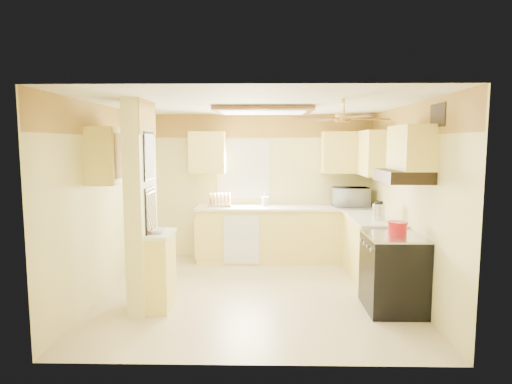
{
  "coord_description": "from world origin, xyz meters",
  "views": [
    {
      "loc": [
        0.12,
        -5.57,
        2.0
      ],
      "look_at": [
        0.0,
        0.35,
        1.33
      ],
      "focal_mm": 30.0,
      "sensor_mm": 36.0,
      "label": 1
    }
  ],
  "objects_px": {
    "microwave": "(351,197)",
    "dutch_oven": "(397,228)",
    "stove": "(393,272)",
    "kettle": "(379,211)",
    "bowl": "(156,231)"
  },
  "relations": [
    {
      "from": "dutch_oven",
      "to": "bowl",
      "type": "bearing_deg",
      "value": -178.27
    },
    {
      "from": "microwave",
      "to": "bowl",
      "type": "height_order",
      "value": "microwave"
    },
    {
      "from": "stove",
      "to": "kettle",
      "type": "height_order",
      "value": "kettle"
    },
    {
      "from": "stove",
      "to": "microwave",
      "type": "distance_m",
      "value": 2.24
    },
    {
      "from": "microwave",
      "to": "bowl",
      "type": "distance_m",
      "value": 3.52
    },
    {
      "from": "dutch_oven",
      "to": "kettle",
      "type": "xyz_separation_m",
      "value": [
        -0.0,
        0.84,
        0.07
      ]
    },
    {
      "from": "microwave",
      "to": "dutch_oven",
      "type": "relative_size",
      "value": 2.49
    },
    {
      "from": "dutch_oven",
      "to": "microwave",
      "type": "bearing_deg",
      "value": 93.6
    },
    {
      "from": "bowl",
      "to": "dutch_oven",
      "type": "distance_m",
      "value": 2.88
    },
    {
      "from": "kettle",
      "to": "stove",
      "type": "bearing_deg",
      "value": -92.65
    },
    {
      "from": "bowl",
      "to": "dutch_oven",
      "type": "height_order",
      "value": "dutch_oven"
    },
    {
      "from": "microwave",
      "to": "kettle",
      "type": "bearing_deg",
      "value": 94.14
    },
    {
      "from": "kettle",
      "to": "bowl",
      "type": "bearing_deg",
      "value": -162.19
    },
    {
      "from": "bowl",
      "to": "dutch_oven",
      "type": "relative_size",
      "value": 0.92
    },
    {
      "from": "microwave",
      "to": "dutch_oven",
      "type": "bearing_deg",
      "value": 91.95
    }
  ]
}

